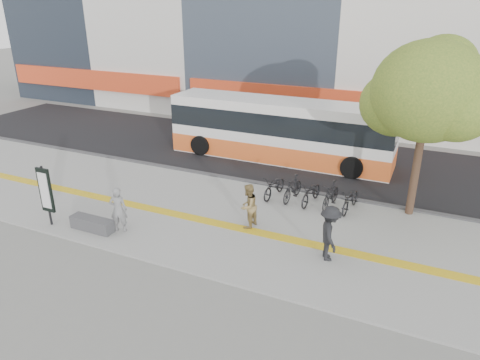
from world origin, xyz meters
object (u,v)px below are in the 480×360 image
at_px(bench, 92,224).
at_px(bus, 280,132).
at_px(seated_woman, 118,210).
at_px(pedestrian_dark, 330,233).
at_px(pedestrian_tan, 248,206).
at_px(signboard, 46,191).
at_px(street_tree, 428,93).

distance_m(bench, bus, 10.30).
height_order(bench, seated_woman, seated_woman).
bearing_deg(seated_woman, bus, -126.11).
bearing_deg(bench, pedestrian_dark, 11.48).
distance_m(bus, pedestrian_tan, 7.43).
distance_m(signboard, pedestrian_tan, 6.96).
distance_m(street_tree, seated_woman, 11.13).
relative_size(bench, signboard, 0.73).
xyz_separation_m(pedestrian_tan, pedestrian_dark, (3.04, -0.85, 0.08)).
bearing_deg(bus, signboard, -116.04).
bearing_deg(seated_woman, signboard, -6.94).
bearing_deg(bus, seated_woman, -104.30).
relative_size(bench, bus, 0.15).
height_order(bench, street_tree, street_tree).
distance_m(signboard, street_tree, 13.40).
bearing_deg(pedestrian_tan, bus, -159.37).
relative_size(bench, seated_woman, 1.00).
relative_size(street_tree, bus, 0.57).
distance_m(seated_woman, pedestrian_dark, 7.02).
distance_m(bus, pedestrian_dark, 9.30).
bearing_deg(pedestrian_tan, signboard, -57.65).
height_order(seated_woman, pedestrian_tan, seated_woman).
bearing_deg(street_tree, pedestrian_dark, -113.88).
relative_size(signboard, pedestrian_tan, 1.38).
xyz_separation_m(bench, seated_woman, (0.91, 0.36, 0.58)).
relative_size(signboard, pedestrian_dark, 1.26).
xyz_separation_m(bench, signboard, (-1.60, -0.31, 1.06)).
bearing_deg(bus, pedestrian_dark, -60.84).
bearing_deg(signboard, seated_woman, 14.87).
distance_m(street_tree, pedestrian_tan, 7.15).
xyz_separation_m(signboard, pedestrian_tan, (6.38, 2.74, -0.49)).
xyz_separation_m(street_tree, pedestrian_dark, (-1.96, -4.43, -3.56)).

